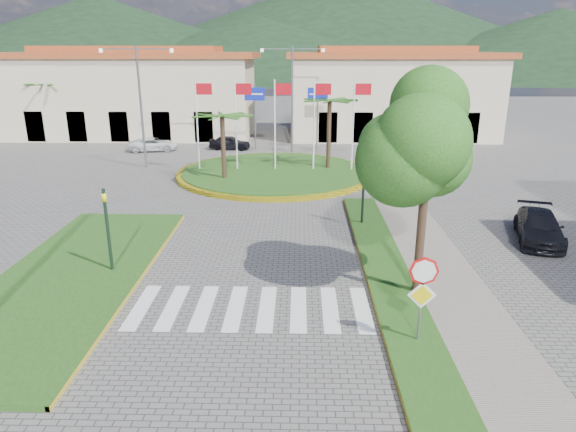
{
  "coord_description": "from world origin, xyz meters",
  "views": [
    {
      "loc": [
        1.6,
        -10.5,
        7.83
      ],
      "look_at": [
        1.18,
        8.0,
        1.77
      ],
      "focal_mm": 32.0,
      "sensor_mm": 36.0,
      "label": 1
    }
  ],
  "objects_px": {
    "roundabout_island": "(275,172)",
    "car_side_right": "(539,227)",
    "stop_sign": "(422,287)",
    "deciduous_tree": "(429,141)",
    "car_dark_b": "(401,132)",
    "car_dark_a": "(230,143)",
    "white_van": "(153,144)"
  },
  "relations": [
    {
      "from": "roundabout_island",
      "to": "car_side_right",
      "type": "bearing_deg",
      "value": -44.76
    },
    {
      "from": "white_van",
      "to": "car_side_right",
      "type": "bearing_deg",
      "value": -144.44
    },
    {
      "from": "roundabout_island",
      "to": "stop_sign",
      "type": "relative_size",
      "value": 4.79
    },
    {
      "from": "roundabout_island",
      "to": "stop_sign",
      "type": "xyz_separation_m",
      "value": [
        4.9,
        -20.04,
        1.62
      ]
    },
    {
      "from": "roundabout_island",
      "to": "car_dark_b",
      "type": "bearing_deg",
      "value": 52.6
    },
    {
      "from": "stop_sign",
      "to": "car_dark_a",
      "type": "distance_m",
      "value": 30.21
    },
    {
      "from": "roundabout_island",
      "to": "white_van",
      "type": "distance_m",
      "value": 12.92
    },
    {
      "from": "deciduous_tree",
      "to": "car_side_right",
      "type": "relative_size",
      "value": 1.61
    },
    {
      "from": "deciduous_tree",
      "to": "car_dark_a",
      "type": "xyz_separation_m",
      "value": [
        -9.58,
        25.78,
        -4.61
      ]
    },
    {
      "from": "car_dark_a",
      "to": "car_dark_b",
      "type": "distance_m",
      "value": 15.75
    },
    {
      "from": "car_side_right",
      "to": "white_van",
      "type": "bearing_deg",
      "value": 154.21
    },
    {
      "from": "stop_sign",
      "to": "car_dark_a",
      "type": "xyz_separation_m",
      "value": [
        -8.98,
        28.82,
        -1.23
      ]
    },
    {
      "from": "car_dark_a",
      "to": "car_side_right",
      "type": "bearing_deg",
      "value": -135.52
    },
    {
      "from": "deciduous_tree",
      "to": "car_dark_a",
      "type": "relative_size",
      "value": 2.06
    },
    {
      "from": "roundabout_island",
      "to": "car_dark_a",
      "type": "height_order",
      "value": "roundabout_island"
    },
    {
      "from": "car_dark_a",
      "to": "car_dark_b",
      "type": "relative_size",
      "value": 0.87
    },
    {
      "from": "deciduous_tree",
      "to": "car_dark_a",
      "type": "bearing_deg",
      "value": 110.39
    },
    {
      "from": "stop_sign",
      "to": "white_van",
      "type": "bearing_deg",
      "value": 118.19
    },
    {
      "from": "car_dark_b",
      "to": "white_van",
      "type": "bearing_deg",
      "value": 129.44
    },
    {
      "from": "roundabout_island",
      "to": "deciduous_tree",
      "type": "distance_m",
      "value": 18.55
    },
    {
      "from": "roundabout_island",
      "to": "white_van",
      "type": "relative_size",
      "value": 3.33
    },
    {
      "from": "roundabout_island",
      "to": "deciduous_tree",
      "type": "height_order",
      "value": "deciduous_tree"
    },
    {
      "from": "roundabout_island",
      "to": "car_dark_b",
      "type": "distance_m",
      "value": 17.71
    },
    {
      "from": "stop_sign",
      "to": "white_van",
      "type": "xyz_separation_m",
      "value": [
        -15.03,
        28.04,
        -1.26
      ]
    },
    {
      "from": "roundabout_island",
      "to": "deciduous_tree",
      "type": "relative_size",
      "value": 1.87
    },
    {
      "from": "deciduous_tree",
      "to": "car_dark_b",
      "type": "relative_size",
      "value": 1.78
    },
    {
      "from": "white_van",
      "to": "car_dark_b",
      "type": "height_order",
      "value": "car_dark_b"
    },
    {
      "from": "deciduous_tree",
      "to": "car_side_right",
      "type": "bearing_deg",
      "value": 39.98
    },
    {
      "from": "deciduous_tree",
      "to": "car_dark_a",
      "type": "height_order",
      "value": "deciduous_tree"
    },
    {
      "from": "white_van",
      "to": "car_dark_a",
      "type": "bearing_deg",
      "value": -95.14
    },
    {
      "from": "stop_sign",
      "to": "car_dark_a",
      "type": "bearing_deg",
      "value": 107.31
    },
    {
      "from": "car_dark_b",
      "to": "deciduous_tree",
      "type": "bearing_deg",
      "value": -166.35
    }
  ]
}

